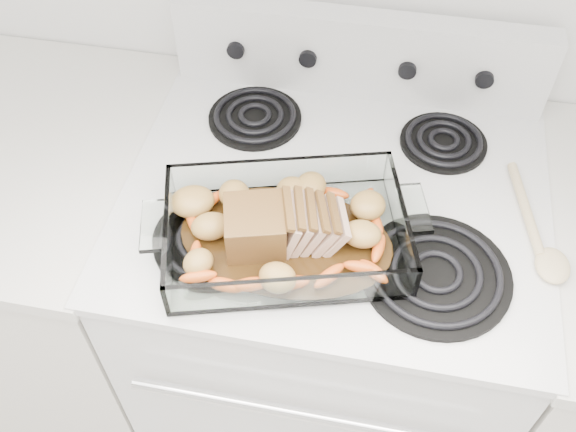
% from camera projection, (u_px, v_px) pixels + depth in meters
% --- Properties ---
extents(electric_range, '(0.78, 0.70, 1.12)m').
position_uv_depth(electric_range, '(325.00, 316.00, 1.54)').
color(electric_range, silver).
rests_on(electric_range, ground).
extents(counter_left, '(0.58, 0.68, 0.93)m').
position_uv_depth(counter_left, '(66.00, 276.00, 1.63)').
color(counter_left, silver).
rests_on(counter_left, ground).
extents(baking_dish, '(0.40, 0.26, 0.08)m').
position_uv_depth(baking_dish, '(286.00, 235.00, 1.08)').
color(baking_dish, white).
rests_on(baking_dish, electric_range).
extents(pork_roast, '(0.20, 0.10, 0.08)m').
position_uv_depth(pork_roast, '(274.00, 224.00, 1.06)').
color(pork_roast, brown).
rests_on(pork_roast, baking_dish).
extents(roast_vegetables, '(0.39, 0.21, 0.05)m').
position_uv_depth(roast_vegetables, '(288.00, 214.00, 1.10)').
color(roast_vegetables, '#E85316').
rests_on(roast_vegetables, baking_dish).
extents(wooden_spoon, '(0.10, 0.26, 0.02)m').
position_uv_depth(wooden_spoon, '(540.00, 240.00, 1.10)').
color(wooden_spoon, '#C6B890').
rests_on(wooden_spoon, electric_range).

